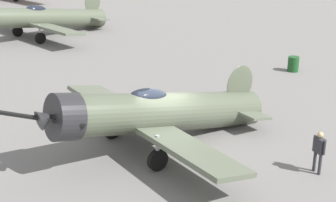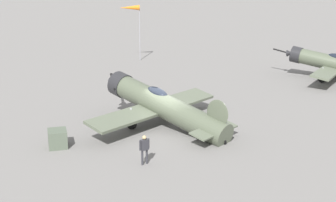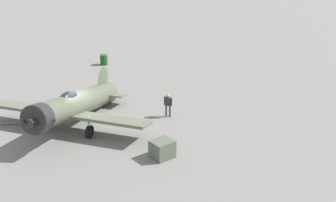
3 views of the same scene
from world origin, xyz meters
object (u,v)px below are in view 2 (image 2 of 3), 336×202
at_px(airplane_foreground, 162,106).
at_px(equipment_crate, 58,139).
at_px(ground_crew_mechanic, 144,147).
at_px(windsock_mast, 130,10).

xyz_separation_m(airplane_foreground, equipment_crate, (-6.84, -1.12, -0.90)).
relative_size(ground_crew_mechanic, windsock_mast, 0.26).
height_order(ground_crew_mechanic, equipment_crate, ground_crew_mechanic).
bearing_deg(ground_crew_mechanic, equipment_crate, -152.64).
xyz_separation_m(ground_crew_mechanic, windsock_mast, (8.23, 27.97, 4.66)).
bearing_deg(equipment_crate, ground_crew_mechanic, -47.96).
distance_m(equipment_crate, windsock_mast, 27.13).
distance_m(ground_crew_mechanic, equipment_crate, 5.65).
relative_size(airplane_foreground, ground_crew_mechanic, 6.64).
distance_m(airplane_foreground, windsock_mast, 23.63).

